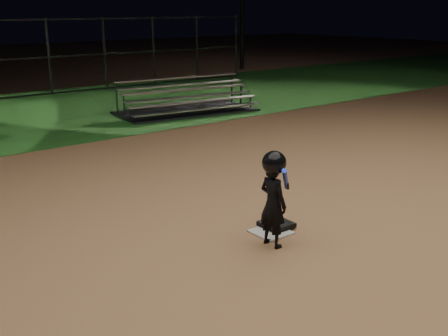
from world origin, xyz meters
The scene contains 6 objects.
ground centered at (0.00, 0.00, 0.00)m, with size 80.00×80.00×0.00m, color #AA764D.
grass_strip centered at (0.00, 10.00, 0.01)m, with size 60.00×8.00×0.01m, color #1F551B.
home_plate centered at (0.00, 0.00, 0.01)m, with size 0.45×0.45×0.02m, color beige.
batting_tee centered at (0.17, 0.07, 0.14)m, with size 0.38×0.38×0.66m.
child_batter centered at (-0.24, -0.28, 0.64)m, with size 0.47×0.56×1.21m.
bleacher_right centered at (3.80, 7.58, 0.19)m, with size 4.00×2.32×0.93m.
Camera 1 is at (-4.43, -4.68, 2.84)m, focal length 42.59 mm.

